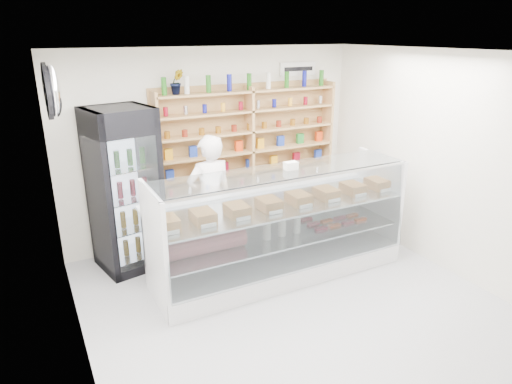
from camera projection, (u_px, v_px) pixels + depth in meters
room at (309, 197)px, 4.63m from camera, size 5.00×5.00×5.00m
display_counter at (279, 246)px, 5.86m from camera, size 3.25×0.97×1.42m
shop_worker at (210, 199)px, 6.09m from camera, size 0.66×0.46×1.75m
drinks_cooler at (125, 190)px, 5.85m from camera, size 0.90×0.88×2.13m
wall_shelving at (249, 131)px, 6.75m from camera, size 2.84×0.28×1.33m
potted_plant at (177, 82)px, 6.02m from camera, size 0.20×0.17×0.33m
security_mirror at (53, 91)px, 4.35m from camera, size 0.15×0.50×0.50m
wall_sign at (298, 69)px, 6.96m from camera, size 0.62×0.03×0.20m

